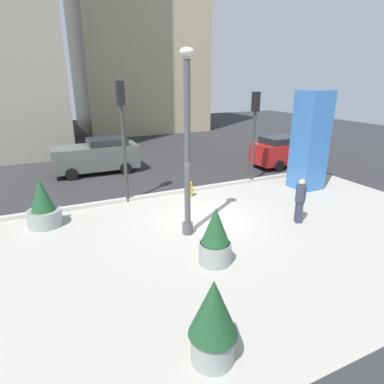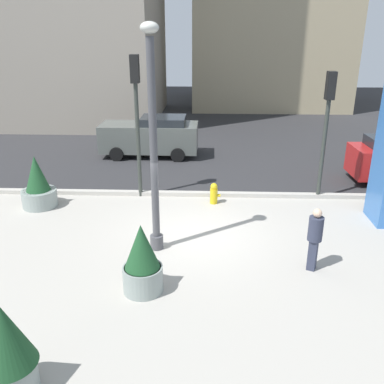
# 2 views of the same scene
# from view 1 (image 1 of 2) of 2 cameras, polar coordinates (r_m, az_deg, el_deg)

# --- Properties ---
(ground_plane) EXTENTS (60.00, 60.00, 0.00)m
(ground_plane) POSITION_cam_1_polar(r_m,az_deg,el_deg) (15.74, -4.67, 0.58)
(ground_plane) COLOR #2D2D30
(plaza_pavement) EXTENTS (18.00, 10.00, 0.02)m
(plaza_pavement) POSITION_cam_1_polar(r_m,az_deg,el_deg) (10.78, 7.00, -8.70)
(plaza_pavement) COLOR #ADA89E
(plaza_pavement) RESTS_ON ground_plane
(curb_strip) EXTENTS (18.00, 0.24, 0.16)m
(curb_strip) POSITION_cam_1_polar(r_m,az_deg,el_deg) (14.94, -3.47, -0.11)
(curb_strip) COLOR #B7B2A8
(curb_strip) RESTS_ON ground_plane
(lamp_post) EXTENTS (0.44, 0.44, 5.86)m
(lamp_post) POSITION_cam_1_polar(r_m,az_deg,el_deg) (10.31, -0.83, 7.08)
(lamp_post) COLOR #4C4C51
(lamp_post) RESTS_ON ground_plane
(art_pillar_blue) EXTENTS (1.26, 1.26, 4.52)m
(art_pillar_blue) POSITION_cam_1_polar(r_m,az_deg,el_deg) (16.24, 19.84, 8.33)
(art_pillar_blue) COLOR #3870BC
(art_pillar_blue) RESTS_ON ground_plane
(potted_plant_curbside) EXTENTS (0.92, 0.92, 1.75)m
(potted_plant_curbside) POSITION_cam_1_polar(r_m,az_deg,el_deg) (6.33, 3.71, -21.34)
(potted_plant_curbside) COLOR gray
(potted_plant_curbside) RESTS_ON ground_plane
(potted_plant_by_pillar) EXTENTS (0.93, 0.93, 1.70)m
(potted_plant_by_pillar) POSITION_cam_1_polar(r_m,az_deg,el_deg) (9.28, 4.07, -7.96)
(potted_plant_by_pillar) COLOR gray
(potted_plant_by_pillar) RESTS_ON ground_plane
(potted_plant_near_right) EXTENTS (1.17, 1.17, 1.80)m
(potted_plant_near_right) POSITION_cam_1_polar(r_m,az_deg,el_deg) (12.68, -24.52, -2.33)
(potted_plant_near_right) COLOR gray
(potted_plant_near_right) RESTS_ON ground_plane
(fire_hydrant) EXTENTS (0.36, 0.26, 0.75)m
(fire_hydrant) POSITION_cam_1_polar(r_m,az_deg,el_deg) (14.49, -0.41, 0.52)
(fire_hydrant) COLOR gold
(fire_hydrant) RESTS_ON ground_plane
(traffic_light_far_side) EXTENTS (0.28, 0.42, 4.92)m
(traffic_light_far_side) POSITION_cam_1_polar(r_m,az_deg,el_deg) (13.52, -12.03, 11.52)
(traffic_light_far_side) COLOR #333833
(traffic_light_far_side) RESTS_ON ground_plane
(traffic_light_corner) EXTENTS (0.28, 0.42, 4.42)m
(traffic_light_corner) POSITION_cam_1_polar(r_m,az_deg,el_deg) (16.31, 10.82, 11.76)
(traffic_light_corner) COLOR #333833
(traffic_light_corner) RESTS_ON ground_plane
(car_curb_east) EXTENTS (4.57, 2.10, 1.88)m
(car_curb_east) POSITION_cam_1_polar(r_m,az_deg,el_deg) (18.90, -16.26, 6.08)
(car_curb_east) COLOR #565B56
(car_curb_east) RESTS_ON ground_plane
(car_curb_west) EXTENTS (4.61, 2.05, 1.78)m
(car_curb_west) POSITION_cam_1_polar(r_m,az_deg,el_deg) (20.54, 16.25, 6.94)
(car_curb_west) COLOR red
(car_curb_west) RESTS_ON ground_plane
(pedestrian_on_sidewalk) EXTENTS (0.48, 0.48, 1.66)m
(pedestrian_on_sidewalk) POSITION_cam_1_polar(r_m,az_deg,el_deg) (12.37, 18.32, -1.13)
(pedestrian_on_sidewalk) COLOR #33384C
(pedestrian_on_sidewalk) RESTS_ON ground_plane
(highrise_across_street) EXTENTS (11.42, 10.76, 21.17)m
(highrise_across_street) POSITION_cam_1_polar(r_m,az_deg,el_deg) (36.20, -10.15, 27.85)
(highrise_across_street) COLOR tan
(highrise_across_street) RESTS_ON ground_plane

